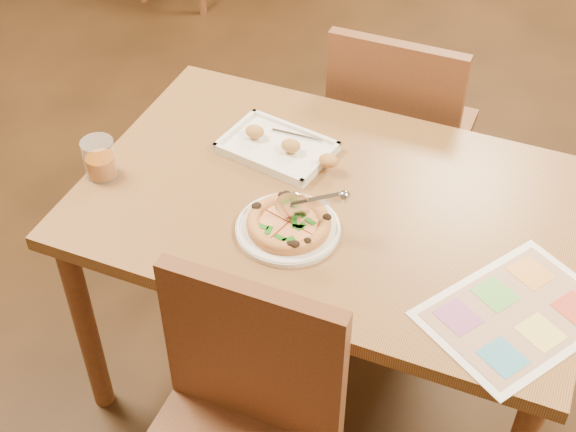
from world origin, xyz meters
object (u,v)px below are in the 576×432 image
at_px(chair_far, 398,121).
at_px(pizza, 289,223).
at_px(dining_table, 334,224).
at_px(glass_tumbler, 100,160).
at_px(chair_near, 237,420).
at_px(pizza_cutter, 309,203).
at_px(appetizer_tray, 280,148).
at_px(menu, 517,314).
at_px(plate, 288,229).

height_order(chair_far, pizza, chair_far).
height_order(dining_table, pizza, pizza).
height_order(pizza, glass_tumbler, glass_tumbler).
relative_size(chair_near, glass_tumbler, 4.35).
relative_size(dining_table, glass_tumbler, 12.04).
distance_m(chair_near, glass_tumbler, 0.79).
height_order(chair_near, pizza_cutter, chair_near).
distance_m(chair_far, pizza, 0.78).
xyz_separation_m(dining_table, glass_tumbler, (-0.61, -0.14, 0.13)).
height_order(dining_table, glass_tumbler, glass_tumbler).
xyz_separation_m(pizza, appetizer_tray, (-0.14, 0.28, -0.01)).
height_order(pizza_cutter, menu, pizza_cutter).
bearing_deg(appetizer_tray, plate, -63.17).
height_order(appetizer_tray, glass_tumbler, glass_tumbler).
distance_m(chair_near, chair_far, 1.20).
relative_size(appetizer_tray, glass_tumbler, 3.25).
xyz_separation_m(pizza, menu, (0.57, -0.05, -0.02)).
bearing_deg(plate, menu, -5.18).
bearing_deg(dining_table, chair_near, -90.00).
xyz_separation_m(dining_table, chair_near, (0.00, -0.60, -0.07)).
height_order(plate, pizza, pizza).
bearing_deg(chair_near, dining_table, 90.00).
bearing_deg(dining_table, pizza, -113.09).
relative_size(appetizer_tray, menu, 0.87).
bearing_deg(chair_far, glass_tumbler, 50.82).
relative_size(dining_table, chair_near, 2.77).
bearing_deg(dining_table, chair_far, 90.00).
height_order(chair_far, appetizer_tray, chair_far).
relative_size(chair_far, pizza, 2.25).
distance_m(chair_near, pizza, 0.49).
distance_m(appetizer_tray, menu, 0.79).
bearing_deg(plate, pizza_cutter, 28.85).
relative_size(pizza, glass_tumbler, 1.93).
bearing_deg(dining_table, menu, -22.23).
bearing_deg(glass_tumbler, chair_far, 50.82).
height_order(chair_near, menu, chair_near).
distance_m(chair_far, glass_tumbler, 0.98).
xyz_separation_m(pizza_cutter, menu, (0.53, -0.08, -0.08)).
relative_size(dining_table, menu, 3.21).
bearing_deg(chair_far, pizza_cutter, 88.29).
bearing_deg(appetizer_tray, chair_far, 66.35).
bearing_deg(pizza_cutter, appetizer_tray, 109.94).
bearing_deg(menu, appetizer_tray, 155.04).
xyz_separation_m(chair_far, appetizer_tray, (-0.21, -0.48, 0.17)).
xyz_separation_m(dining_table, chair_far, (-0.00, 0.60, -0.07)).
height_order(chair_far, glass_tumbler, chair_far).
bearing_deg(plate, dining_table, 66.71).
relative_size(chair_near, plate, 1.82).
bearing_deg(chair_near, glass_tumbler, 142.91).
bearing_deg(dining_table, appetizer_tray, 148.90).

